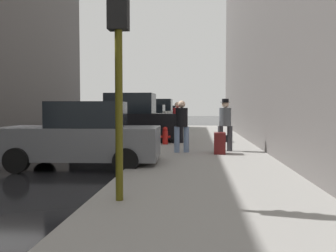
# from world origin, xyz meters

# --- Properties ---
(ground_plane) EXTENTS (120.00, 120.00, 0.00)m
(ground_plane) POSITION_xyz_m (0.00, 0.00, 0.00)
(ground_plane) COLOR black
(sidewalk) EXTENTS (4.00, 40.00, 0.15)m
(sidewalk) POSITION_xyz_m (6.00, 0.00, 0.07)
(sidewalk) COLOR gray
(sidewalk) RESTS_ON ground_plane
(parked_gray_coupe) EXTENTS (4.26, 2.17, 1.79)m
(parked_gray_coupe) POSITION_xyz_m (2.65, -0.66, 0.85)
(parked_gray_coupe) COLOR slate
(parked_gray_coupe) RESTS_ON ground_plane
(parked_black_suv) EXTENTS (4.62, 2.10, 2.25)m
(parked_black_suv) POSITION_xyz_m (2.65, 5.81, 1.03)
(parked_black_suv) COLOR black
(parked_black_suv) RESTS_ON ground_plane
(parked_dark_green_sedan) EXTENTS (4.22, 2.10, 1.79)m
(parked_dark_green_sedan) POSITION_xyz_m (2.65, 11.71, 0.85)
(parked_dark_green_sedan) COLOR #193828
(parked_dark_green_sedan) RESTS_ON ground_plane
(parked_white_van) EXTENTS (4.63, 2.13, 2.25)m
(parked_white_van) POSITION_xyz_m (2.65, 17.19, 1.03)
(parked_white_van) COLOR silver
(parked_white_van) RESTS_ON ground_plane
(parked_blue_sedan) EXTENTS (4.22, 2.09, 1.79)m
(parked_blue_sedan) POSITION_xyz_m (2.65, 23.59, 0.85)
(parked_blue_sedan) COLOR navy
(parked_blue_sedan) RESTS_ON ground_plane
(fire_hydrant) EXTENTS (0.42, 0.22, 0.70)m
(fire_hydrant) POSITION_xyz_m (4.45, 4.43, 0.50)
(fire_hydrant) COLOR red
(fire_hydrant) RESTS_ON sidewalk
(traffic_light) EXTENTS (0.32, 0.32, 3.60)m
(traffic_light) POSITION_xyz_m (4.50, -4.65, 2.76)
(traffic_light) COLOR #514C0F
(traffic_light) RESTS_ON sidewalk
(pedestrian_with_beanie) EXTENTS (0.53, 0.49, 1.78)m
(pedestrian_with_beanie) POSITION_xyz_m (6.69, 2.32, 1.14)
(pedestrian_with_beanie) COLOR #333338
(pedestrian_with_beanie) RESTS_ON sidewalk
(pedestrian_in_red_jacket) EXTENTS (0.53, 0.47, 1.71)m
(pedestrian_in_red_jacket) POSITION_xyz_m (4.91, 5.07, 1.10)
(pedestrian_in_red_jacket) COLOR black
(pedestrian_in_red_jacket) RESTS_ON sidewalk
(pedestrian_in_jeans) EXTENTS (0.53, 0.48, 1.71)m
(pedestrian_in_jeans) POSITION_xyz_m (5.22, 1.81, 1.10)
(pedestrian_in_jeans) COLOR #728CB2
(pedestrian_in_jeans) RESTS_ON sidewalk
(rolling_suitcase) EXTENTS (0.38, 0.57, 1.04)m
(rolling_suitcase) POSITION_xyz_m (6.46, 1.53, 0.49)
(rolling_suitcase) COLOR #591414
(rolling_suitcase) RESTS_ON sidewalk
(duffel_bag) EXTENTS (0.32, 0.44, 0.28)m
(duffel_bag) POSITION_xyz_m (6.93, 5.72, 0.29)
(duffel_bag) COLOR black
(duffel_bag) RESTS_ON sidewalk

